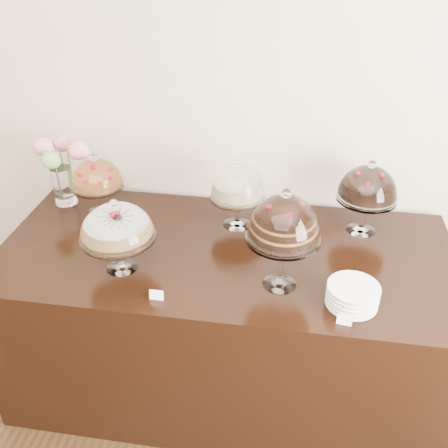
# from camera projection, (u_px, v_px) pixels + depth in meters

# --- Properties ---
(wall_back) EXTENTS (5.00, 0.04, 3.00)m
(wall_back) POSITION_uv_depth(u_px,v_px,m) (215.00, 91.00, 2.57)
(wall_back) COLOR beige
(wall_back) RESTS_ON ground
(display_counter) EXTENTS (2.20, 1.00, 0.90)m
(display_counter) POSITION_uv_depth(u_px,v_px,m) (225.00, 319.00, 2.65)
(display_counter) COLOR black
(display_counter) RESTS_ON ground
(cake_stand_sugar_sponge) EXTENTS (0.34, 0.34, 0.36)m
(cake_stand_sugar_sponge) POSITION_uv_depth(u_px,v_px,m) (117.00, 225.00, 2.17)
(cake_stand_sugar_sponge) COLOR white
(cake_stand_sugar_sponge) RESTS_ON display_counter
(cake_stand_choco_layer) EXTENTS (0.31, 0.31, 0.47)m
(cake_stand_choco_layer) POSITION_uv_depth(u_px,v_px,m) (284.00, 222.00, 2.02)
(cake_stand_choco_layer) COLOR white
(cake_stand_choco_layer) RESTS_ON display_counter
(cake_stand_cheesecake) EXTENTS (0.29, 0.29, 0.37)m
(cake_stand_cheesecake) POSITION_uv_depth(u_px,v_px,m) (238.00, 185.00, 2.48)
(cake_stand_cheesecake) COLOR white
(cake_stand_cheesecake) RESTS_ON display_counter
(cake_stand_dark_choco) EXTENTS (0.30, 0.30, 0.39)m
(cake_stand_dark_choco) POSITION_uv_depth(u_px,v_px,m) (368.00, 186.00, 2.42)
(cake_stand_dark_choco) COLOR white
(cake_stand_dark_choco) RESTS_ON display_counter
(cake_stand_fruit_tart) EXTENTS (0.27, 0.27, 0.34)m
(cake_stand_fruit_tart) POSITION_uv_depth(u_px,v_px,m) (97.00, 176.00, 2.61)
(cake_stand_fruit_tart) COLOR white
(cake_stand_fruit_tart) RESTS_ON display_counter
(flower_vase) EXTENTS (0.30, 0.27, 0.38)m
(flower_vase) POSITION_uv_depth(u_px,v_px,m) (61.00, 164.00, 2.68)
(flower_vase) COLOR white
(flower_vase) RESTS_ON display_counter
(plate_stack) EXTENTS (0.21, 0.21, 0.09)m
(plate_stack) POSITION_uv_depth(u_px,v_px,m) (353.00, 296.00, 2.05)
(plate_stack) COLOR white
(plate_stack) RESTS_ON display_counter
(price_card_left) EXTENTS (0.06, 0.02, 0.04)m
(price_card_left) POSITION_uv_depth(u_px,v_px,m) (156.00, 295.00, 2.10)
(price_card_left) COLOR white
(price_card_left) RESTS_ON display_counter
(price_card_right) EXTENTS (0.06, 0.02, 0.04)m
(price_card_right) POSITION_uv_depth(u_px,v_px,m) (344.00, 320.00, 1.97)
(price_card_right) COLOR white
(price_card_right) RESTS_ON display_counter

